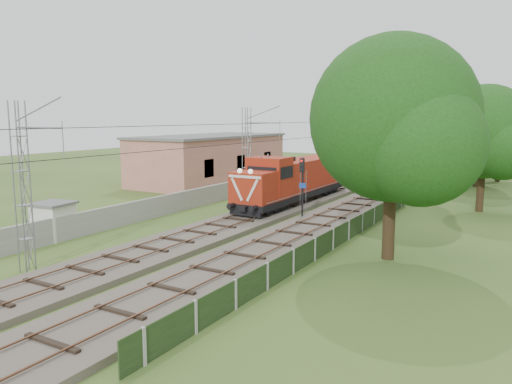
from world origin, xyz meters
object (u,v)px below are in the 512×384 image
Objects in this scene: locomotive at (295,179)px; coach_rake at (471,141)px; signal_post at (302,178)px; relay_hut at (53,221)px.

coach_rake is (5.00, 68.17, 0.46)m from locomotive.
signal_post is at bearing -91.38° from coach_rake.
locomotive is 3.67× the size of signal_post.
locomotive is 6.81× the size of relay_hut.
relay_hut is at bearing -98.20° from coach_rake.
signal_post is (3.22, -5.58, 0.90)m from locomotive.
locomotive is 0.14× the size of coach_rake.
signal_post is 1.85× the size of relay_hut.
locomotive is at bearing 120.00° from signal_post.
locomotive is 6.50m from signal_post.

